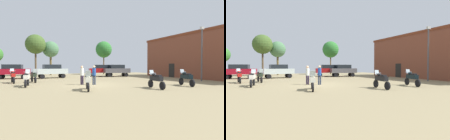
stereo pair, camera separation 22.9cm
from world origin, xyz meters
TOP-DOWN VIEW (x-y plane):
  - ground_plane at (0.00, 0.00)m, footprint 44.00×52.00m
  - brick_building at (18.00, 1.46)m, footprint 6.12×20.16m
  - motorcycle_1 at (-1.53, -3.48)m, footprint 0.77×2.18m
  - motorcycle_4 at (3.65, -4.82)m, footprint 0.62×2.17m
  - motorcycle_5 at (-5.56, 1.06)m, footprint 0.62×2.30m
  - motorcycle_6 at (-6.92, 5.02)m, footprint 0.70×2.21m
  - motorcycle_7 at (-4.96, 5.00)m, footprint 0.71×2.25m
  - motorcycle_8 at (7.35, -4.48)m, footprint 0.82×2.24m
  - car_1 at (-2.39, 11.15)m, footprint 4.49×2.32m
  - car_2 at (7.92, 10.36)m, footprint 4.53×2.46m
  - car_3 at (-7.47, 12.04)m, footprint 4.51×2.40m
  - car_4 at (5.97, 12.34)m, footprint 4.58×2.64m
  - person_1 at (-0.84, 0.50)m, footprint 0.48×0.48m
  - person_2 at (0.16, -0.12)m, footprint 0.41×0.41m
  - tree_1 at (-1.57, 20.54)m, footprint 3.13×3.13m
  - tree_3 at (9.13, 18.89)m, footprint 3.51×3.51m
  - tree_7 at (-4.33, 19.00)m, footprint 3.53×3.53m
  - lamp_post at (12.90, -1.81)m, footprint 0.44×0.24m

SIDE VIEW (x-z plane):
  - ground_plane at x=0.00m, z-range 0.00..0.02m
  - motorcycle_4 at x=3.65m, z-range 0.01..1.46m
  - motorcycle_1 at x=-1.53m, z-range 0.01..1.47m
  - motorcycle_7 at x=-4.96m, z-range 0.01..1.48m
  - motorcycle_8 at x=7.35m, z-range 0.01..1.49m
  - motorcycle_5 at x=-5.56m, z-range 0.01..1.50m
  - motorcycle_6 at x=-6.92m, z-range 0.01..1.52m
  - person_1 at x=-0.84m, z-range 0.18..1.98m
  - person_2 at x=0.16m, z-range 0.18..2.00m
  - car_1 at x=-2.39m, z-range 0.19..2.19m
  - car_2 at x=7.92m, z-range 0.19..2.19m
  - car_3 at x=-7.47m, z-range 0.19..2.19m
  - car_4 at x=5.97m, z-range 0.19..2.19m
  - brick_building at x=18.00m, z-range 0.01..6.64m
  - lamp_post at x=12.90m, z-range 0.41..6.78m
  - tree_1 at x=-1.57m, z-range 1.73..8.40m
  - tree_3 at x=9.13m, z-range 1.80..8.91m
  - tree_7 at x=-4.33m, z-range 1.99..9.53m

